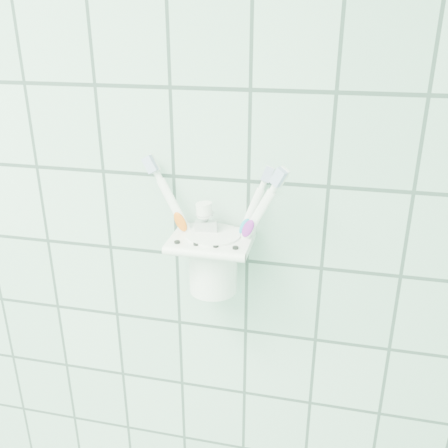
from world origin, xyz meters
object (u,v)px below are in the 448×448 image
Objects in this scene: toothbrush_blue at (219,227)px; holder_bracket at (212,242)px; toothbrush_pink at (216,219)px; toothpaste_tube at (211,238)px; toothbrush_orange at (219,215)px; cup at (213,260)px.

holder_bracket is at bearing 166.79° from toothbrush_blue.
toothpaste_tube is at bearing 121.86° from toothbrush_pink.
toothbrush_blue reaches higher than holder_bracket.
toothbrush_orange is (0.01, 0.02, 0.04)m from holder_bracket.
toothpaste_tube is (-0.00, 0.01, 0.00)m from holder_bracket.
holder_bracket and cup have the same top height.
toothbrush_pink reaches higher than holder_bracket.
toothbrush_pink reaches higher than toothbrush_blue.
toothbrush_blue reaches higher than toothpaste_tube.
toothbrush_blue is 0.02m from toothbrush_orange.
toothbrush_orange is at bearing 69.32° from holder_bracket.
holder_bracket is 0.04m from toothbrush_pink.
cup is 0.44× the size of toothbrush_pink.
cup is 0.07m from toothbrush_pink.
toothbrush_blue is at bearing -11.15° from holder_bracket.
holder_bracket is 0.04m from toothbrush_orange.
toothpaste_tube is (-0.01, -0.01, -0.03)m from toothbrush_orange.
toothpaste_tube reaches higher than holder_bracket.
toothbrush_pink is at bearing -54.15° from cup.
toothbrush_pink is 1.11× the size of toothbrush_blue.
toothpaste_tube is at bearing 135.14° from toothbrush_blue.
holder_bracket is 0.61× the size of toothbrush_blue.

